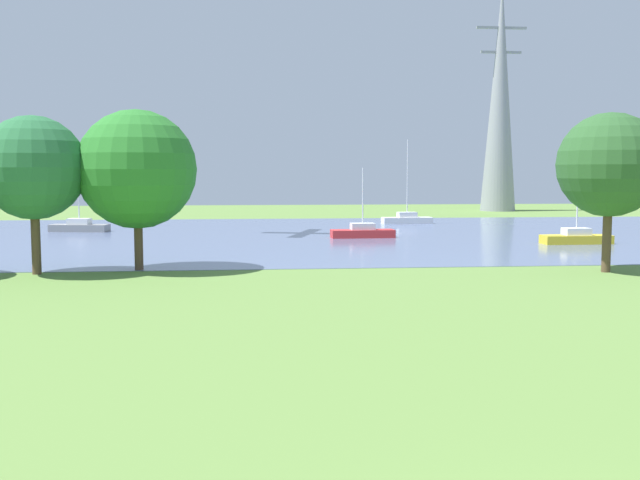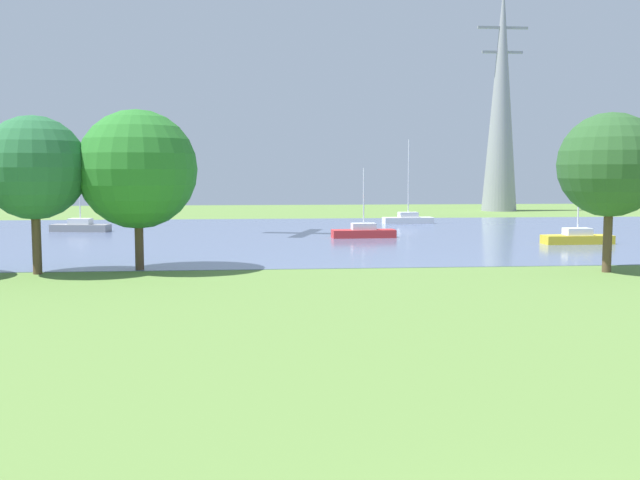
{
  "view_description": "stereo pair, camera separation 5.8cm",
  "coord_description": "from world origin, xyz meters",
  "px_view_note": "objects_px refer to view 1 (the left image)",
  "views": [
    {
      "loc": [
        -4.23,
        -7.44,
        5.06
      ],
      "look_at": [
        -1.88,
        17.93,
        2.66
      ],
      "focal_mm": 41.09,
      "sensor_mm": 36.0,
      "label": 1
    },
    {
      "loc": [
        -4.18,
        -7.44,
        5.06
      ],
      "look_at": [
        -1.88,
        17.93,
        2.66
      ],
      "focal_mm": 41.09,
      "sensor_mm": 36.0,
      "label": 2
    }
  ],
  "objects_px": {
    "tree_east_far": "(137,169)",
    "electricity_pylon": "(500,97)",
    "sailboat_gray": "(79,226)",
    "tree_west_far": "(610,165)",
    "sailboat_red": "(363,232)",
    "tree_mid_shore": "(33,168)",
    "sailboat_white": "(407,219)",
    "sailboat_yellow": "(576,237)"
  },
  "relations": [
    {
      "from": "sailboat_yellow",
      "to": "tree_west_far",
      "type": "distance_m",
      "value": 15.37
    },
    {
      "from": "sailboat_red",
      "to": "electricity_pylon",
      "type": "relative_size",
      "value": 0.18
    },
    {
      "from": "sailboat_red",
      "to": "tree_east_far",
      "type": "distance_m",
      "value": 22.55
    },
    {
      "from": "sailboat_red",
      "to": "tree_west_far",
      "type": "height_order",
      "value": "tree_west_far"
    },
    {
      "from": "sailboat_red",
      "to": "tree_west_far",
      "type": "relative_size",
      "value": 0.66
    },
    {
      "from": "tree_east_far",
      "to": "tree_west_far",
      "type": "xyz_separation_m",
      "value": [
        23.5,
        -2.95,
        0.21
      ]
    },
    {
      "from": "sailboat_yellow",
      "to": "sailboat_red",
      "type": "distance_m",
      "value": 15.35
    },
    {
      "from": "sailboat_gray",
      "to": "sailboat_white",
      "type": "xyz_separation_m",
      "value": [
        29.23,
        6.73,
        0.02
      ]
    },
    {
      "from": "sailboat_white",
      "to": "electricity_pylon",
      "type": "distance_m",
      "value": 30.51
    },
    {
      "from": "sailboat_white",
      "to": "tree_west_far",
      "type": "relative_size",
      "value": 1.01
    },
    {
      "from": "sailboat_yellow",
      "to": "tree_mid_shore",
      "type": "bearing_deg",
      "value": -160.19
    },
    {
      "from": "sailboat_gray",
      "to": "tree_west_far",
      "type": "xyz_separation_m",
      "value": [
        32.08,
        -27.49,
        4.9
      ]
    },
    {
      "from": "sailboat_white",
      "to": "tree_west_far",
      "type": "xyz_separation_m",
      "value": [
        2.85,
        -34.22,
        4.88
      ]
    },
    {
      "from": "sailboat_gray",
      "to": "tree_mid_shore",
      "type": "height_order",
      "value": "tree_mid_shore"
    },
    {
      "from": "tree_west_far",
      "to": "sailboat_gray",
      "type": "bearing_deg",
      "value": 139.4
    },
    {
      "from": "sailboat_gray",
      "to": "sailboat_yellow",
      "type": "distance_m",
      "value": 39.3
    },
    {
      "from": "sailboat_white",
      "to": "tree_mid_shore",
      "type": "distance_m",
      "value": 41.42
    },
    {
      "from": "tree_east_far",
      "to": "electricity_pylon",
      "type": "relative_size",
      "value": 0.29
    },
    {
      "from": "sailboat_yellow",
      "to": "electricity_pylon",
      "type": "relative_size",
      "value": 0.24
    },
    {
      "from": "sailboat_gray",
      "to": "sailboat_red",
      "type": "distance_m",
      "value": 23.99
    },
    {
      "from": "sailboat_red",
      "to": "sailboat_white",
      "type": "relative_size",
      "value": 0.66
    },
    {
      "from": "sailboat_white",
      "to": "tree_east_far",
      "type": "bearing_deg",
      "value": -123.44
    },
    {
      "from": "tree_east_far",
      "to": "sailboat_yellow",
      "type": "bearing_deg",
      "value": 20.96
    },
    {
      "from": "sailboat_red",
      "to": "sailboat_white",
      "type": "bearing_deg",
      "value": 65.68
    },
    {
      "from": "tree_east_far",
      "to": "electricity_pylon",
      "type": "height_order",
      "value": "electricity_pylon"
    },
    {
      "from": "sailboat_gray",
      "to": "tree_east_far",
      "type": "distance_m",
      "value": 26.42
    },
    {
      "from": "sailboat_yellow",
      "to": "sailboat_red",
      "type": "xyz_separation_m",
      "value": [
        -14.09,
        6.09,
        -0.02
      ]
    },
    {
      "from": "tree_mid_shore",
      "to": "tree_west_far",
      "type": "relative_size",
      "value": 0.98
    },
    {
      "from": "tree_mid_shore",
      "to": "electricity_pylon",
      "type": "bearing_deg",
      "value": 52.27
    },
    {
      "from": "tree_west_far",
      "to": "electricity_pylon",
      "type": "distance_m",
      "value": 58.23
    },
    {
      "from": "sailboat_yellow",
      "to": "tree_east_far",
      "type": "bearing_deg",
      "value": -159.04
    },
    {
      "from": "sailboat_red",
      "to": "tree_east_far",
      "type": "xyz_separation_m",
      "value": [
        -14.16,
        -16.91,
        4.7
      ]
    },
    {
      "from": "tree_mid_shore",
      "to": "electricity_pylon",
      "type": "relative_size",
      "value": 0.27
    },
    {
      "from": "sailboat_gray",
      "to": "sailboat_red",
      "type": "xyz_separation_m",
      "value": [
        22.74,
        -7.63,
        -0.01
      ]
    },
    {
      "from": "sailboat_yellow",
      "to": "electricity_pylon",
      "type": "distance_m",
      "value": 45.23
    },
    {
      "from": "sailboat_red",
      "to": "tree_mid_shore",
      "type": "bearing_deg",
      "value": -136.48
    },
    {
      "from": "sailboat_gray",
      "to": "tree_west_far",
      "type": "bearing_deg",
      "value": -40.6
    },
    {
      "from": "sailboat_red",
      "to": "tree_mid_shore",
      "type": "relative_size",
      "value": 0.68
    },
    {
      "from": "sailboat_red",
      "to": "electricity_pylon",
      "type": "height_order",
      "value": "electricity_pylon"
    },
    {
      "from": "tree_east_far",
      "to": "tree_west_far",
      "type": "relative_size",
      "value": 1.03
    },
    {
      "from": "sailboat_gray",
      "to": "sailboat_red",
      "type": "height_order",
      "value": "sailboat_gray"
    },
    {
      "from": "sailboat_white",
      "to": "tree_east_far",
      "type": "distance_m",
      "value": 37.76
    }
  ]
}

